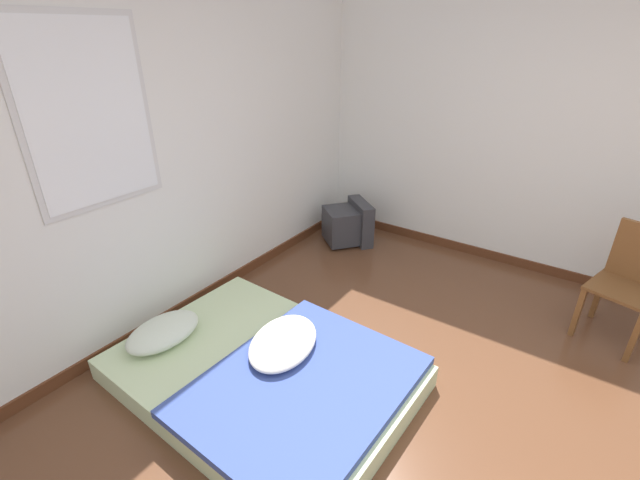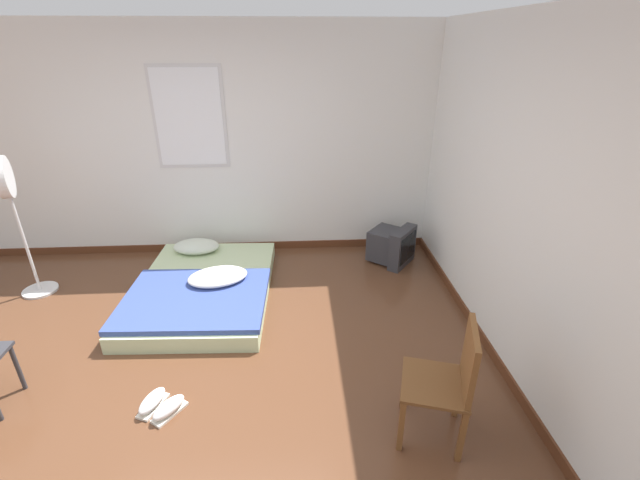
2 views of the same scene
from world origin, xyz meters
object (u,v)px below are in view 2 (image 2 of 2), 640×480
(sneaker_pair, at_px, (161,405))
(standing_fan, at_px, (11,200))
(mattress_bed, at_px, (203,287))
(crt_tv, at_px, (392,245))
(wooden_chair, at_px, (451,377))

(sneaker_pair, xyz_separation_m, standing_fan, (-1.70, 1.69, 0.96))
(mattress_bed, xyz_separation_m, sneaker_pair, (-0.03, -1.50, -0.06))
(crt_tv, xyz_separation_m, wooden_chair, (-0.18, -2.44, 0.28))
(mattress_bed, bearing_deg, standing_fan, 173.43)
(crt_tv, relative_size, standing_fan, 0.42)
(sneaker_pair, bearing_deg, crt_tv, 45.31)
(mattress_bed, distance_m, wooden_chair, 2.65)
(mattress_bed, xyz_separation_m, wooden_chair, (1.90, -1.81, 0.38))
(crt_tv, height_order, wooden_chair, wooden_chair)
(mattress_bed, bearing_deg, wooden_chair, -43.69)
(sneaker_pair, relative_size, standing_fan, 0.25)
(sneaker_pair, bearing_deg, standing_fan, 135.09)
(crt_tv, bearing_deg, mattress_bed, -163.07)
(mattress_bed, relative_size, sneaker_pair, 5.30)
(wooden_chair, bearing_deg, standing_fan, 151.00)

